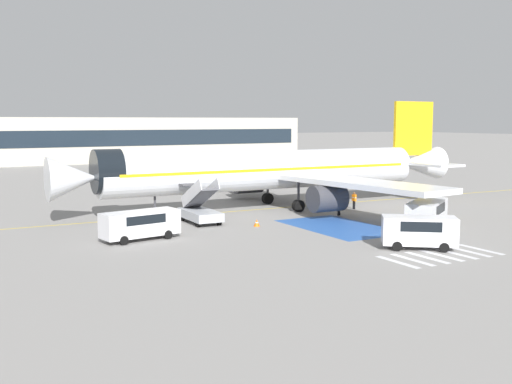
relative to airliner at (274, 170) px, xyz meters
name	(u,v)px	position (x,y,z in m)	size (l,w,h in m)	color
ground_plane	(247,209)	(-2.60, 0.67, -3.66)	(600.00, 600.00, 0.00)	gray
apron_leadline_yellow	(268,209)	(-0.71, 0.02, -3.66)	(0.20, 75.99, 0.01)	gold
apron_stand_patch_blue	(339,227)	(-0.71, -11.19, -3.66)	(6.01, 10.18, 0.01)	#2856A8
apron_walkway_bar_0	(397,262)	(-4.91, -22.51, -3.66)	(0.44, 3.60, 0.01)	silver
apron_walkway_bar_1	(412,260)	(-3.71, -22.51, -3.66)	(0.44, 3.60, 0.01)	silver
apron_walkway_bar_2	(427,258)	(-2.51, -22.51, -3.66)	(0.44, 3.60, 0.01)	silver
apron_walkway_bar_3	(441,255)	(-1.31, -22.51, -3.66)	(0.44, 3.60, 0.01)	silver
apron_walkway_bar_4	(455,253)	(-0.11, -22.51, -3.66)	(0.44, 3.60, 0.01)	silver
apron_walkway_bar_5	(468,251)	(1.09, -22.51, -3.66)	(0.44, 3.60, 0.01)	silver
apron_walkway_bar_6	(481,249)	(2.29, -22.51, -3.66)	(0.44, 3.60, 0.01)	silver
airliner	(274,170)	(0.00, 0.00, 0.00)	(41.67, 36.48, 10.42)	silver
boarding_stairs_forward	(200,211)	(-9.61, -4.15, -2.69)	(2.32, 5.28, 3.88)	#ADB2BA
fuel_tanker	(227,172)	(5.53, 21.27, -1.92)	(10.73, 3.01, 3.44)	#38383D
service_van_0	(140,223)	(-16.17, -8.63, -2.42)	(5.73, 2.74, 2.06)	silver
service_van_1	(419,230)	(-1.12, -20.37, -2.38)	(4.97, 4.43, 2.14)	silver
service_van_3	(427,213)	(4.29, -15.64, -2.30)	(5.78, 4.71, 2.28)	silver
ground_crew_0	(354,199)	(6.31, -4.23, -2.72)	(0.26, 0.45, 1.65)	black
ground_crew_1	(339,204)	(2.77, -6.56, -2.66)	(0.44, 0.24, 1.74)	black
ground_crew_2	(344,199)	(5.72, -3.47, -2.70)	(0.45, 0.48, 1.68)	#2D2D33
traffic_cone_0	(257,223)	(-6.31, -7.82, -3.38)	(0.51, 0.51, 0.57)	orange
terminal_building	(100,140)	(2.54, 73.80, 0.85)	(88.58, 12.10, 9.01)	#B2AD9E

